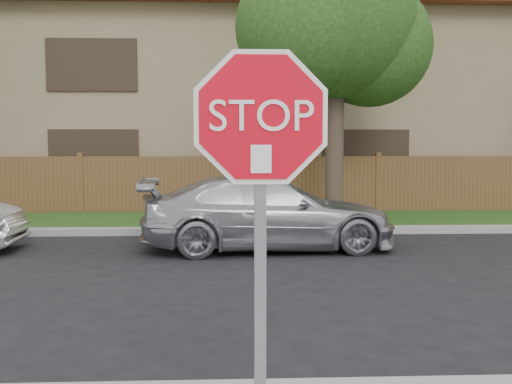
{
  "coord_description": "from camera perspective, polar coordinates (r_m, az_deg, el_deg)",
  "views": [
    {
      "loc": [
        -0.02,
        -4.7,
        2.03
      ],
      "look_at": [
        0.14,
        -0.9,
        1.7
      ],
      "focal_mm": 42.0,
      "sensor_mm": 36.0,
      "label": 1
    }
  ],
  "objects": [
    {
      "name": "tree_mid",
      "position": [
        14.76,
        7.78,
        16.02
      ],
      "size": [
        4.8,
        3.9,
        7.35
      ],
      "color": "#382B21",
      "rests_on": "ground"
    },
    {
      "name": "sedan_right",
      "position": [
        11.13,
        1.16,
        -1.99
      ],
      "size": [
        4.84,
        2.25,
        1.37
      ],
      "primitive_type": "imported",
      "rotation": [
        0.0,
        0.0,
        1.64
      ],
      "color": "#ACADB4",
      "rests_on": "ground"
    },
    {
      "name": "stop_sign",
      "position": [
        3.22,
        0.44,
        1.4
      ],
      "size": [
        1.01,
        0.13,
        2.55
      ],
      "color": "gray",
      "rests_on": "sidewalk_near"
    },
    {
      "name": "apartment_building",
      "position": [
        21.75,
        -2.44,
        8.9
      ],
      "size": [
        35.2,
        9.2,
        7.2
      ],
      "color": "#937A5B",
      "rests_on": "ground"
    },
    {
      "name": "grass_strip",
      "position": [
        14.63,
        -2.37,
        -2.79
      ],
      "size": [
        70.0,
        3.0,
        0.12
      ],
      "primitive_type": "cube",
      "color": "#1E4714",
      "rests_on": "ground"
    },
    {
      "name": "fence",
      "position": [
        16.14,
        -2.39,
        0.58
      ],
      "size": [
        70.0,
        0.12,
        1.6
      ],
      "primitive_type": "cube",
      "color": "brown",
      "rests_on": "ground"
    },
    {
      "name": "far_curb",
      "position": [
        12.99,
        -2.36,
        -3.71
      ],
      "size": [
        70.0,
        0.3,
        0.15
      ],
      "primitive_type": "cube",
      "color": "gray",
      "rests_on": "ground"
    }
  ]
}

